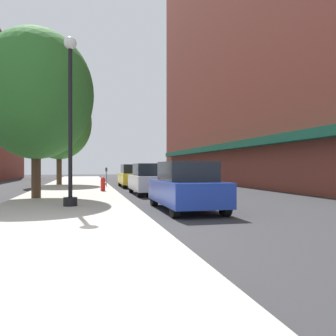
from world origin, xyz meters
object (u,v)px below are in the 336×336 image
(fire_hydrant, at_px, (103,184))
(tree_mid, at_px, (36,94))
(tree_near, at_px, (59,123))
(parking_meter_near, at_px, (106,175))
(car_yellow, at_px, (133,176))
(lamppost, at_px, (70,118))
(car_blue, at_px, (186,187))
(car_silver, at_px, (150,179))

(fire_hydrant, xyz_separation_m, tree_mid, (-3.07, -3.76, 4.18))
(tree_near, bearing_deg, parking_meter_near, -49.22)
(parking_meter_near, xyz_separation_m, car_yellow, (1.95, 1.02, -0.14))
(car_yellow, bearing_deg, lamppost, -106.15)
(tree_mid, height_order, car_blue, tree_mid)
(car_yellow, bearing_deg, tree_mid, -120.30)
(lamppost, relative_size, fire_hydrant, 7.47)
(lamppost, distance_m, tree_mid, 4.29)
(fire_hydrant, height_order, car_silver, car_silver)
(parking_meter_near, relative_size, tree_near, 0.17)
(fire_hydrant, bearing_deg, lamppost, -101.04)
(tree_mid, bearing_deg, car_blue, -42.30)
(car_silver, height_order, car_yellow, same)
(tree_mid, xyz_separation_m, car_silver, (5.44, 2.08, -3.89))
(parking_meter_near, xyz_separation_m, car_blue, (1.95, -13.07, -0.14))
(fire_hydrant, relative_size, car_blue, 0.18)
(fire_hydrant, xyz_separation_m, car_blue, (2.37, -8.71, 0.29))
(parking_meter_near, xyz_separation_m, tree_mid, (-3.49, -8.12, 3.75))
(parking_meter_near, xyz_separation_m, car_silver, (1.95, -6.04, -0.14))
(lamppost, xyz_separation_m, car_blue, (3.82, -1.27, -2.39))
(lamppost, height_order, car_silver, lamppost)
(tree_near, distance_m, car_silver, 12.07)
(tree_near, bearing_deg, lamppost, -84.43)
(car_silver, distance_m, car_yellow, 7.07)
(car_silver, bearing_deg, tree_near, 120.46)
(lamppost, distance_m, fire_hydrant, 8.04)
(fire_hydrant, distance_m, car_yellow, 5.90)
(car_blue, relative_size, car_yellow, 1.00)
(tree_near, height_order, tree_mid, tree_near)
(tree_near, relative_size, tree_mid, 1.03)
(tree_mid, height_order, car_yellow, tree_mid)
(tree_near, bearing_deg, tree_mid, -90.38)
(lamppost, bearing_deg, tree_near, 95.57)
(car_yellow, bearing_deg, fire_hydrant, -113.32)
(parking_meter_near, xyz_separation_m, tree_near, (-3.41, 3.95, 3.98))
(car_blue, xyz_separation_m, car_yellow, (0.00, 14.10, 0.00))
(parking_meter_near, bearing_deg, car_yellow, 27.73)
(lamppost, relative_size, tree_near, 0.77)
(tree_near, bearing_deg, car_silver, -61.80)
(parking_meter_near, bearing_deg, tree_near, 130.78)
(lamppost, height_order, car_blue, lamppost)
(lamppost, distance_m, tree_near, 15.92)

